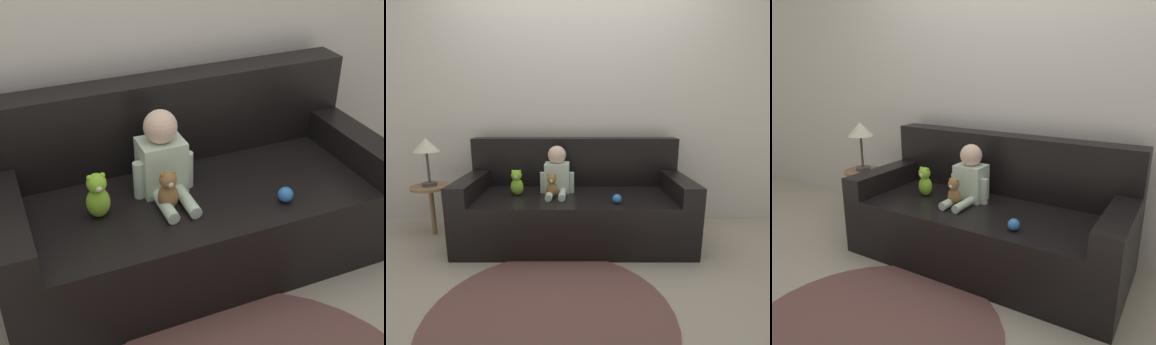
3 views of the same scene
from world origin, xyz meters
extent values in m
plane|color=#B7AD99|center=(0.00, 0.00, 0.00)|extent=(12.00, 12.00, 0.00)
cube|color=black|center=(0.00, 0.00, 0.21)|extent=(1.88, 0.83, 0.41)
cube|color=black|center=(0.00, 0.33, 0.63)|extent=(1.88, 0.18, 0.44)
cube|color=black|center=(-0.86, 0.00, 0.49)|extent=(0.16, 0.83, 0.15)
cube|color=black|center=(0.86, 0.00, 0.49)|extent=(0.16, 0.83, 0.15)
cube|color=silver|center=(-0.15, 0.05, 0.54)|extent=(0.21, 0.16, 0.25)
sphere|color=beige|center=(-0.15, 0.05, 0.74)|extent=(0.15, 0.15, 0.15)
cylinder|color=silver|center=(-0.20, -0.13, 0.44)|extent=(0.06, 0.20, 0.06)
cylinder|color=silver|center=(-0.10, -0.13, 0.44)|extent=(0.06, 0.20, 0.06)
cylinder|color=silver|center=(-0.27, 0.03, 0.50)|extent=(0.05, 0.05, 0.18)
cylinder|color=silver|center=(-0.03, 0.03, 0.50)|extent=(0.05, 0.05, 0.18)
ellipsoid|color=olive|center=(-0.18, -0.11, 0.48)|extent=(0.09, 0.08, 0.13)
sphere|color=olive|center=(-0.18, -0.12, 0.57)|extent=(0.08, 0.08, 0.08)
sphere|color=olive|center=(-0.21, -0.12, 0.60)|extent=(0.02, 0.02, 0.02)
sphere|color=olive|center=(-0.16, -0.12, 0.60)|extent=(0.02, 0.02, 0.02)
sphere|color=beige|center=(-0.18, -0.15, 0.56)|extent=(0.03, 0.03, 0.03)
ellipsoid|color=#8CD133|center=(-0.48, -0.05, 0.49)|extent=(0.10, 0.09, 0.14)
sphere|color=#8CD133|center=(-0.48, -0.05, 0.59)|extent=(0.09, 0.09, 0.09)
sphere|color=#8CD133|center=(-0.51, -0.05, 0.62)|extent=(0.02, 0.02, 0.02)
sphere|color=#8CD133|center=(-0.45, -0.05, 0.62)|extent=(0.02, 0.02, 0.02)
sphere|color=beige|center=(-0.48, -0.09, 0.58)|extent=(0.03, 0.03, 0.03)
sphere|color=#337FDB|center=(0.33, -0.27, 0.45)|extent=(0.07, 0.07, 0.07)
camera|label=1|loc=(-0.85, -1.95, 1.79)|focal=50.00mm
camera|label=2|loc=(0.03, -2.45, 1.13)|focal=28.00mm
camera|label=3|loc=(1.13, -2.11, 1.33)|focal=35.00mm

